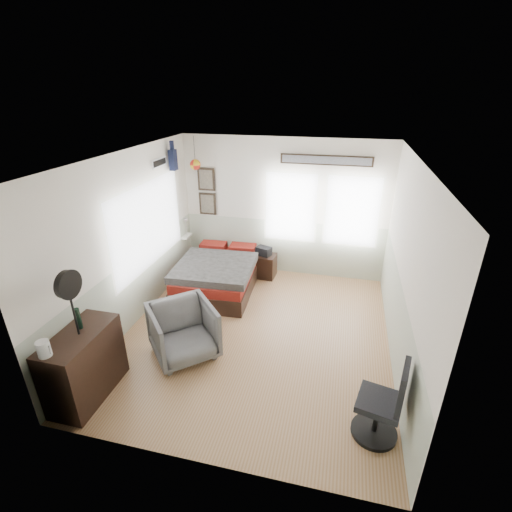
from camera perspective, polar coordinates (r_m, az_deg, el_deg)
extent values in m
cube|color=#9E6B41|center=(5.92, 0.03, -11.91)|extent=(4.00, 4.50, 0.01)
cube|color=silver|center=(7.29, 4.22, 7.28)|extent=(4.00, 0.02, 2.70)
cube|color=silver|center=(3.40, -9.23, -15.41)|extent=(4.00, 0.02, 2.70)
cube|color=silver|center=(5.98, -18.95, 1.97)|extent=(0.02, 4.50, 2.70)
cube|color=silver|center=(5.18, 22.09, -2.07)|extent=(0.02, 4.50, 2.70)
cube|color=white|center=(4.82, 0.04, 14.85)|extent=(4.00, 4.50, 0.02)
cube|color=#B7BDAB|center=(7.56, 4.02, 1.46)|extent=(4.00, 0.01, 1.10)
cube|color=#B7BDAB|center=(6.31, -17.90, -4.74)|extent=(0.01, 4.50, 1.10)
cube|color=#B7BDAB|center=(5.56, 20.70, -9.45)|extent=(0.01, 4.50, 1.10)
cube|color=silver|center=(6.36, -16.24, 4.66)|extent=(0.03, 2.20, 1.35)
cube|color=silver|center=(7.22, 5.36, 7.47)|extent=(0.95, 0.03, 1.30)
cube|color=silver|center=(7.15, 14.56, 6.62)|extent=(0.95, 0.03, 1.30)
cube|color=#3D2C1D|center=(7.65, -7.45, 7.97)|extent=(0.35, 0.03, 0.45)
cube|color=#3D2C1D|center=(7.52, -7.66, 11.62)|extent=(0.35, 0.03, 0.45)
cube|color=#7F7259|center=(7.63, -7.50, 7.94)|extent=(0.27, 0.01, 0.37)
cube|color=#7F7259|center=(7.51, -7.71, 11.59)|extent=(0.27, 0.01, 0.37)
cube|color=#3D2C1D|center=(6.95, 10.73, 14.30)|extent=(1.65, 0.03, 0.18)
cube|color=gray|center=(6.93, 10.72, 14.28)|extent=(1.58, 0.01, 0.13)
cube|color=white|center=(6.64, -14.69, 13.74)|extent=(0.02, 0.48, 0.14)
sphere|color=red|center=(7.25, -9.33, 13.70)|extent=(0.20, 0.20, 0.20)
cube|color=black|center=(7.10, -5.76, -3.81)|extent=(1.41, 1.94, 0.30)
cube|color=maroon|center=(6.99, -5.84, -2.12)|extent=(1.36, 1.90, 0.17)
cube|color=#555453|center=(6.75, -6.46, -1.75)|extent=(1.44, 1.39, 0.13)
cube|color=maroon|center=(7.67, -6.26, 1.58)|extent=(0.53, 0.34, 0.13)
cube|color=maroon|center=(7.49, -1.80, 1.15)|extent=(0.53, 0.34, 0.13)
cube|color=black|center=(5.12, -24.89, -14.93)|extent=(0.48, 1.00, 0.90)
imported|color=slate|center=(5.40, -11.11, -11.29)|extent=(1.20, 1.20, 0.78)
cube|color=black|center=(7.46, 1.17, -1.48)|extent=(0.49, 0.41, 0.47)
cylinder|color=black|center=(4.75, 17.64, -24.32)|extent=(0.50, 0.50, 0.05)
cylinder|color=black|center=(4.59, 18.01, -22.52)|extent=(0.06, 0.06, 0.39)
cube|color=#292A2F|center=(4.44, 18.41, -20.55)|extent=(0.53, 0.53, 0.08)
cube|color=#292A2F|center=(4.24, 21.64, -18.28)|extent=(0.15, 0.41, 0.50)
cylinder|color=silver|center=(4.63, -29.86, -12.28)|extent=(0.14, 0.14, 0.18)
cube|color=silver|center=(4.57, -29.10, -12.44)|extent=(0.02, 0.02, 0.11)
cylinder|color=black|center=(4.89, -25.70, -8.67)|extent=(0.07, 0.07, 0.27)
cylinder|color=black|center=(4.70, -26.28, -7.56)|extent=(0.03, 0.03, 0.64)
cylinder|color=black|center=(4.54, -27.07, -3.91)|extent=(0.08, 0.32, 0.32)
cylinder|color=black|center=(4.51, -26.66, -3.98)|extent=(0.04, 0.34, 0.34)
cube|color=black|center=(7.32, 1.20, 0.77)|extent=(0.33, 0.27, 0.17)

